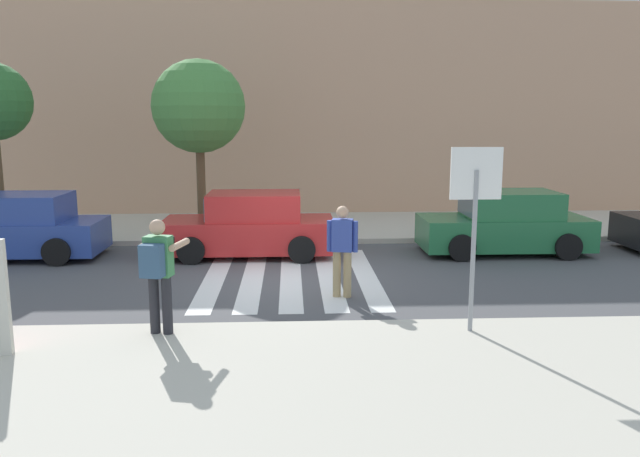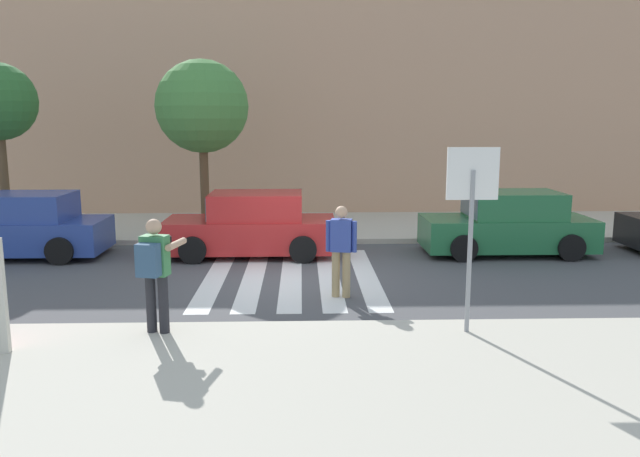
{
  "view_description": "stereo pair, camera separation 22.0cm",
  "coord_description": "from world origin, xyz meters",
  "px_view_note": "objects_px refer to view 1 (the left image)",
  "views": [
    {
      "loc": [
        -0.0,
        -12.68,
        3.31
      ],
      "look_at": [
        0.6,
        -0.2,
        1.1
      ],
      "focal_mm": 35.0,
      "sensor_mm": 36.0,
      "label": 1
    },
    {
      "loc": [
        0.22,
        -12.68,
        3.31
      ],
      "look_at": [
        0.6,
        -0.2,
        1.1
      ],
      "focal_mm": 35.0,
      "sensor_mm": 36.0,
      "label": 2
    }
  ],
  "objects_px": {
    "parked_car_red": "(250,226)",
    "parked_car_green": "(505,224)",
    "pedestrian_crossing": "(342,246)",
    "stop_sign": "(475,198)",
    "photographer_with_backpack": "(158,267)",
    "parked_car_blue": "(16,228)",
    "street_tree_center": "(199,107)"
  },
  "relations": [
    {
      "from": "pedestrian_crossing",
      "to": "parked_car_blue",
      "type": "bearing_deg",
      "value": 153.87
    },
    {
      "from": "parked_car_red",
      "to": "pedestrian_crossing",
      "type": "bearing_deg",
      "value": -62.31
    },
    {
      "from": "parked_car_blue",
      "to": "stop_sign",
      "type": "bearing_deg",
      "value": -33.17
    },
    {
      "from": "parked_car_green",
      "to": "street_tree_center",
      "type": "xyz_separation_m",
      "value": [
        -7.78,
        2.29,
        2.89
      ]
    },
    {
      "from": "parked_car_blue",
      "to": "parked_car_green",
      "type": "relative_size",
      "value": 1.0
    },
    {
      "from": "stop_sign",
      "to": "street_tree_center",
      "type": "xyz_separation_m",
      "value": [
        -5.16,
        8.34,
        1.46
      ]
    },
    {
      "from": "parked_car_red",
      "to": "parked_car_green",
      "type": "distance_m",
      "value": 6.3
    },
    {
      "from": "photographer_with_backpack",
      "to": "parked_car_blue",
      "type": "bearing_deg",
      "value": 127.6
    },
    {
      "from": "pedestrian_crossing",
      "to": "photographer_with_backpack",
      "type": "bearing_deg",
      "value": -141.67
    },
    {
      "from": "parked_car_red",
      "to": "stop_sign",
      "type": "bearing_deg",
      "value": -58.68
    },
    {
      "from": "pedestrian_crossing",
      "to": "parked_car_red",
      "type": "relative_size",
      "value": 0.42
    },
    {
      "from": "photographer_with_backpack",
      "to": "parked_car_red",
      "type": "xyz_separation_m",
      "value": [
        0.97,
        5.98,
        -0.44
      ]
    },
    {
      "from": "photographer_with_backpack",
      "to": "street_tree_center",
      "type": "bearing_deg",
      "value": 93.52
    },
    {
      "from": "stop_sign",
      "to": "parked_car_green",
      "type": "distance_m",
      "value": 6.74
    },
    {
      "from": "parked_car_red",
      "to": "parked_car_green",
      "type": "relative_size",
      "value": 1.0
    },
    {
      "from": "parked_car_green",
      "to": "street_tree_center",
      "type": "bearing_deg",
      "value": 163.59
    },
    {
      "from": "stop_sign",
      "to": "parked_car_red",
      "type": "bearing_deg",
      "value": 121.32
    },
    {
      "from": "pedestrian_crossing",
      "to": "parked_car_green",
      "type": "xyz_separation_m",
      "value": [
        4.37,
        3.68,
        -0.25
      ]
    },
    {
      "from": "parked_car_red",
      "to": "street_tree_center",
      "type": "bearing_deg",
      "value": 122.82
    },
    {
      "from": "parked_car_green",
      "to": "street_tree_center",
      "type": "relative_size",
      "value": 0.86
    },
    {
      "from": "photographer_with_backpack",
      "to": "pedestrian_crossing",
      "type": "height_order",
      "value": "photographer_with_backpack"
    },
    {
      "from": "street_tree_center",
      "to": "photographer_with_backpack",
      "type": "bearing_deg",
      "value": -86.48
    },
    {
      "from": "stop_sign",
      "to": "parked_car_blue",
      "type": "distance_m",
      "value": 11.15
    },
    {
      "from": "parked_car_blue",
      "to": "parked_car_green",
      "type": "bearing_deg",
      "value": 0.0
    },
    {
      "from": "parked_car_red",
      "to": "street_tree_center",
      "type": "relative_size",
      "value": 0.86
    },
    {
      "from": "pedestrian_crossing",
      "to": "street_tree_center",
      "type": "height_order",
      "value": "street_tree_center"
    },
    {
      "from": "parked_car_blue",
      "to": "street_tree_center",
      "type": "height_order",
      "value": "street_tree_center"
    },
    {
      "from": "pedestrian_crossing",
      "to": "parked_car_green",
      "type": "bearing_deg",
      "value": 40.14
    },
    {
      "from": "parked_car_blue",
      "to": "parked_car_red",
      "type": "xyz_separation_m",
      "value": [
        5.57,
        0.0,
        0.0
      ]
    },
    {
      "from": "photographer_with_backpack",
      "to": "parked_car_green",
      "type": "relative_size",
      "value": 0.42
    },
    {
      "from": "stop_sign",
      "to": "street_tree_center",
      "type": "bearing_deg",
      "value": 121.74
    },
    {
      "from": "stop_sign",
      "to": "street_tree_center",
      "type": "height_order",
      "value": "street_tree_center"
    }
  ]
}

